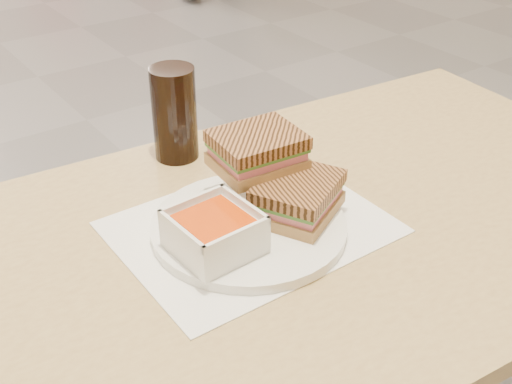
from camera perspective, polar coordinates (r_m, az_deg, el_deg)
main_table at (r=1.06m, az=4.55°, el=-7.43°), size 1.25×0.80×0.75m
tray_liner at (r=0.97m, az=-0.46°, el=-3.06°), size 0.38×0.30×0.00m
plate at (r=0.96m, az=-0.63°, el=-3.03°), size 0.28×0.28×0.02m
soup_bowl at (r=0.89m, az=-3.61°, el=-3.58°), size 0.11×0.11×0.06m
panini_lower at (r=0.96m, az=3.61°, el=-0.43°), size 0.16×0.15×0.06m
panini_upper at (r=0.98m, az=0.11°, el=3.58°), size 0.13×0.11×0.06m
cola_glass at (r=1.13m, az=-7.05°, el=6.73°), size 0.08×0.08×0.16m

